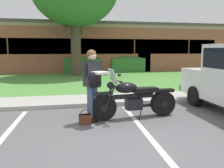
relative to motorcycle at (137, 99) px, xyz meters
The scene contains 12 objects.
ground_plane 1.42m from the motorcycle, 113.25° to the right, with size 140.00×140.00×0.00m, color #565659.
curb_strip 1.56m from the motorcycle, 110.41° to the left, with size 60.00×0.20×0.12m, color #ADA89E.
concrete_walk 2.36m from the motorcycle, 103.07° to the left, with size 60.00×1.50×0.08m, color #ADA89E.
grass_lawn 7.42m from the motorcycle, 94.06° to the left, with size 60.00×8.75×0.06m, color #518E3D.
stall_stripe_0 3.20m from the motorcycle, 161.15° to the right, with size 0.12×4.40×0.01m, color silver.
stall_stripe_1 1.14m from the motorcycle, 98.71° to the right, with size 0.12×4.40×0.01m, color silver.
motorcycle is the anchor object (origin of this frame).
rider_person 1.25m from the motorcycle, behind, with size 0.60×0.67×1.70m.
handbag 1.42m from the motorcycle, 167.39° to the right, with size 0.28×0.13×0.36m.
hedge_left 11.65m from the motorcycle, 92.38° to the left, with size 2.73×0.90×1.24m.
hedge_center_left 12.00m from the motorcycle, 75.93° to the left, with size 2.53×0.90×1.24m.
brick_building 17.42m from the motorcycle, 93.41° to the left, with size 26.41×11.80×3.78m.
Camera 1 is at (-1.25, -4.29, 1.69)m, focal length 37.58 mm.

